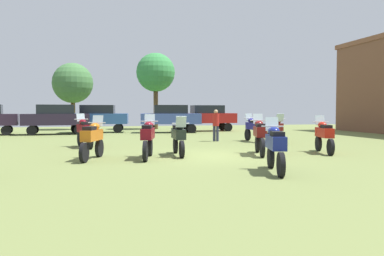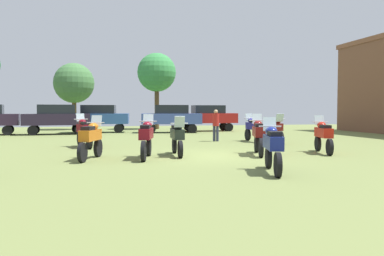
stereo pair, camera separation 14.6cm
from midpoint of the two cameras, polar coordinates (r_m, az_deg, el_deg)
name	(u,v)px [view 1 (the left image)]	position (r m, az deg, el deg)	size (l,w,h in m)	color
ground_plane	(207,156)	(14.21, 1.89, -4.09)	(44.00, 52.00, 0.02)	olive
motorcycle_1	(276,129)	(19.73, 11.90, -0.10)	(0.62, 2.19, 1.48)	black
motorcycle_2	(92,138)	(13.45, -14.66, -1.43)	(0.85, 2.08, 1.47)	black
motorcycle_3	(84,131)	(17.79, -15.66, -0.41)	(0.85, 2.21, 1.49)	black
motorcycle_4	(324,135)	(15.82, 18.48, -0.92)	(0.80, 2.13, 1.45)	black
motorcycle_6	(275,145)	(10.62, 11.70, -2.51)	(0.79, 2.13, 1.46)	black
motorcycle_7	(260,135)	(14.62, 9.58, -0.97)	(0.85, 2.24, 1.51)	black
motorcycle_9	(179,136)	(14.18, -2.28, -1.18)	(0.62, 2.22, 1.45)	black
motorcycle_10	(148,137)	(13.39, -6.76, -1.29)	(0.75, 2.23, 1.51)	black
motorcycle_11	(253,128)	(20.59, 8.71, 0.03)	(0.62, 2.16, 1.47)	black
car_1	(56,117)	(27.77, -19.39, 1.52)	(4.41, 2.07, 2.00)	black
car_4	(207,116)	(30.32, 2.10, 1.76)	(4.30, 1.81, 2.00)	black
car_5	(98,116)	(29.25, -13.71, 1.65)	(4.48, 2.29, 2.00)	black
car_6	(171,116)	(28.34, -3.27, 1.69)	(4.49, 2.32, 2.00)	black
person_1	(216,123)	(20.55, 3.30, 0.75)	(0.45, 0.45, 1.67)	#2E314A
tree_1	(156,73)	(33.74, -5.46, 8.01)	(3.29, 3.29, 6.49)	brown
tree_3	(73,83)	(34.11, -17.15, 6.26)	(3.33, 3.33, 5.54)	brown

